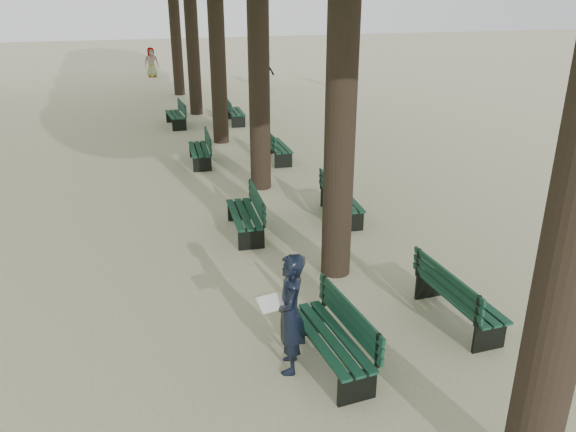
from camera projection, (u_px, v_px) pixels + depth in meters
name	position (u px, v px, depth m)	size (l,w,h in m)	color
ground	(317.00, 393.00, 7.09)	(120.00, 120.00, 0.00)	#B8B18B
bench_left_0	(330.00, 348.00, 7.52)	(0.66, 1.83, 0.92)	black
bench_left_1	(245.00, 222.00, 11.67)	(0.72, 1.84, 0.92)	black
bench_left_2	(200.00, 155.00, 16.46)	(0.73, 1.84, 0.92)	black
bench_left_3	(176.00, 119.00, 21.11)	(0.61, 1.81, 0.92)	black
bench_right_0	(458.00, 306.00, 8.54)	(0.57, 1.80, 0.92)	black
bench_right_1	(341.00, 206.00, 12.51)	(0.77, 1.85, 0.92)	black
bench_right_2	(277.00, 152.00, 16.82)	(0.67, 1.83, 0.92)	black
bench_right_3	(235.00, 116.00, 21.63)	(0.72, 1.84, 0.92)	black
man_with_map	(290.00, 314.00, 7.26)	(0.70, 0.75, 1.68)	black
pedestrian_d	(151.00, 62.00, 33.31)	(0.84, 0.34, 1.71)	#262628
pedestrian_c	(339.00, 71.00, 29.39)	(1.04, 0.35, 1.77)	#262628
pedestrian_b	(264.00, 71.00, 29.68)	(1.09, 0.34, 1.69)	#262628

